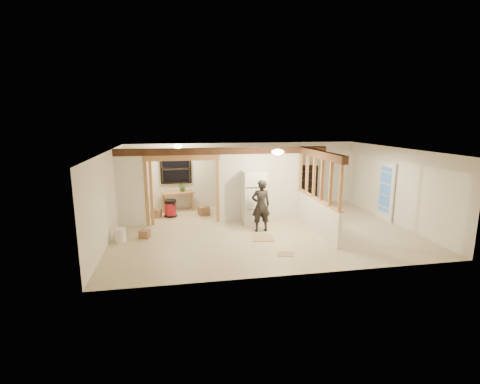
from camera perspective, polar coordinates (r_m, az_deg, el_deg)
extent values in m
cube|color=#C2B190|center=(10.95, 3.67, -6.26)|extent=(9.00, 6.50, 0.01)
cube|color=white|center=(10.45, 3.85, 6.92)|extent=(9.00, 6.50, 0.01)
cube|color=silver|center=(13.75, 0.48, 2.86)|extent=(9.00, 0.01, 2.50)
cube|color=silver|center=(7.61, 9.71, -4.65)|extent=(9.00, 0.01, 2.50)
cube|color=silver|center=(10.50, -20.81, -0.71)|extent=(0.01, 6.50, 2.50)
cube|color=silver|center=(12.49, 24.22, 0.91)|extent=(0.01, 6.50, 2.50)
cube|color=silver|center=(11.59, -17.59, 0.63)|extent=(0.90, 0.12, 2.50)
cube|color=silver|center=(11.82, 3.30, 1.37)|extent=(2.80, 0.12, 2.50)
cube|color=#B27B4B|center=(11.52, -9.38, 0.20)|extent=(2.46, 0.14, 2.20)
cube|color=#4A2A19|center=(11.44, -2.53, 6.75)|extent=(7.00, 0.18, 0.22)
cube|color=#4A2A19|center=(10.59, 12.85, 6.07)|extent=(0.18, 3.30, 0.22)
cube|color=silver|center=(10.93, 12.41, -3.79)|extent=(0.12, 3.20, 1.00)
cube|color=#B27B4B|center=(10.68, 12.68, 2.22)|extent=(0.14, 3.20, 1.32)
cube|color=black|center=(13.39, -10.47, 3.72)|extent=(1.12, 0.10, 1.10)
cube|color=white|center=(12.82, 22.84, 0.14)|extent=(0.12, 0.86, 2.00)
ellipsoid|color=#FFEABF|center=(10.05, 6.22, 6.57)|extent=(0.36, 0.36, 0.16)
ellipsoid|color=#FFEABF|center=(12.43, -10.16, 7.44)|extent=(0.32, 0.32, 0.14)
ellipsoid|color=#FFD88C|center=(11.77, -7.64, 5.82)|extent=(0.07, 0.07, 0.07)
cube|color=white|center=(11.43, 2.27, -0.90)|extent=(0.72, 0.70, 1.75)
imported|color=black|center=(10.62, 3.44, -2.24)|extent=(0.61, 0.42, 1.62)
cube|color=#B27B4B|center=(13.35, -10.11, -1.48)|extent=(1.24, 0.80, 0.72)
imported|color=#2B5D29|center=(13.26, -9.40, 0.90)|extent=(0.40, 0.36, 0.38)
cylinder|color=maroon|center=(12.58, -11.36, -2.60)|extent=(0.59, 0.59, 0.61)
cube|color=black|center=(14.35, 10.95, 1.16)|extent=(0.79, 0.26, 1.58)
cylinder|color=white|center=(10.42, -19.05, -6.66)|extent=(0.40, 0.40, 0.40)
cube|color=#8E6445|center=(12.63, -5.95, -3.07)|extent=(0.44, 0.41, 0.32)
cube|color=#8E6445|center=(12.63, -13.59, -3.42)|extent=(0.39, 0.39, 0.29)
cube|color=#8E6445|center=(10.56, -15.39, -6.67)|extent=(0.35, 0.32, 0.23)
cube|color=tan|center=(10.21, 3.73, -7.51)|extent=(0.69, 0.69, 0.02)
cube|color=tan|center=(9.11, 7.51, -10.06)|extent=(0.50, 0.45, 0.01)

